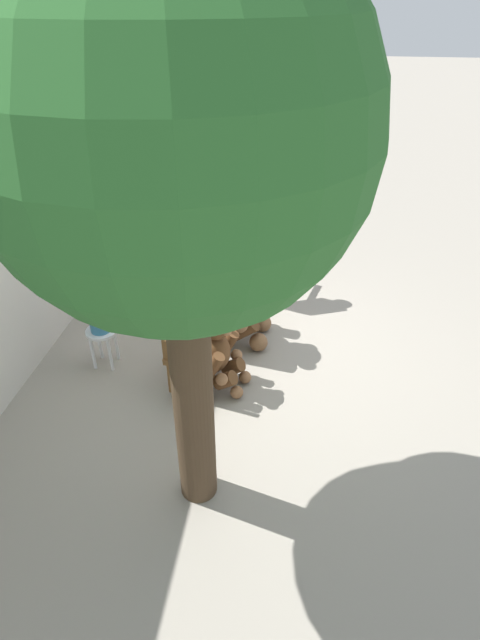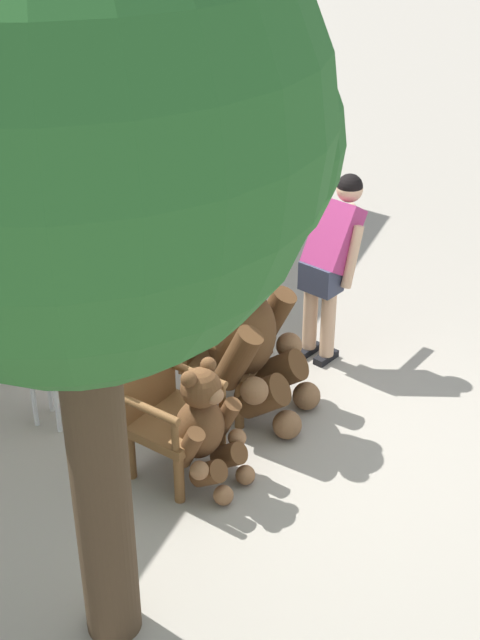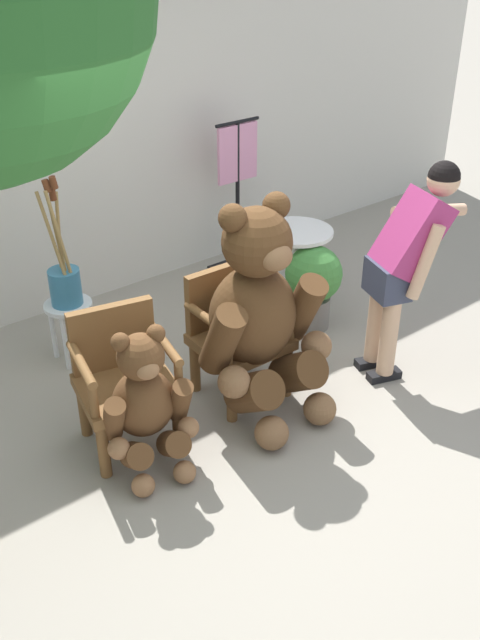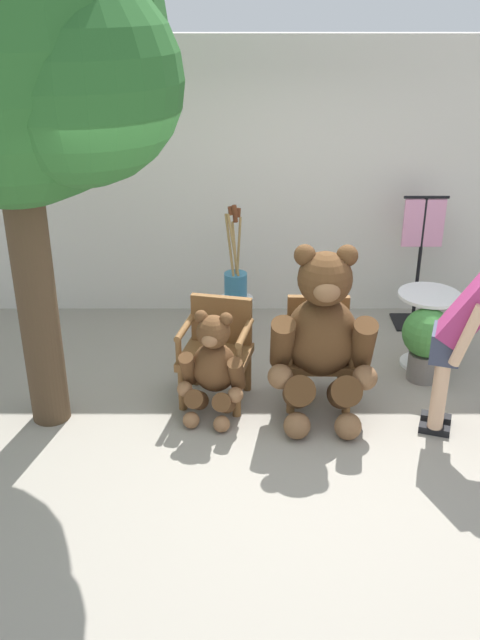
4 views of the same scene
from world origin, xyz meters
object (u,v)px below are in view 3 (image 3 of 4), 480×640
object	(u,v)px
white_stool	(69,316)
brush_bucket	(64,279)
potted_plant	(313,281)
wooden_chair_left	(123,376)
teddy_bear_small	(146,403)
teddy_bear_large	(260,314)
wooden_chair_right	(235,330)
round_side_table	(296,262)
clothing_display_stand	(238,195)
person_visitor	(407,255)

from	to	relation	value
white_stool	brush_bucket	distance (m)	0.30
potted_plant	wooden_chair_left	bearing A→B (deg)	-171.15
teddy_bear_small	teddy_bear_large	bearing A→B (deg)	2.00
wooden_chair_left	brush_bucket	bearing A→B (deg)	81.69
wooden_chair_right	round_side_table	world-z (taller)	wooden_chair_right
round_side_table	wooden_chair_left	bearing A→B (deg)	-163.88
teddy_bear_small	brush_bucket	world-z (taller)	brush_bucket
white_stool	teddy_bear_small	bearing A→B (deg)	-97.58
wooden_chair_left	potted_plant	xyz separation A→B (m)	(1.83, 0.29, -0.07)
clothing_display_stand	potted_plant	bearing A→B (deg)	-98.15
potted_plant	teddy_bear_small	bearing A→B (deg)	-162.84
wooden_chair_right	potted_plant	bearing A→B (deg)	16.09
teddy_bear_small	round_side_table	distance (m)	2.09
teddy_bear_small	potted_plant	size ratio (longest dim) A/B	1.34
teddy_bear_small	white_stool	xyz separation A→B (m)	(0.18, 1.32, -0.09)
wooden_chair_left	teddy_bear_large	xyz separation A→B (m)	(0.85, -0.26, 0.24)
white_stool	clothing_display_stand	size ratio (longest dim) A/B	0.34
teddy_bear_small	round_side_table	size ratio (longest dim) A/B	1.27
teddy_bear_large	brush_bucket	bearing A→B (deg)	118.40
white_stool	potted_plant	distance (m)	1.84
brush_bucket	clothing_display_stand	bearing A→B (deg)	12.30
teddy_bear_large	potted_plant	size ratio (longest dim) A/B	2.12
teddy_bear_large	round_side_table	size ratio (longest dim) A/B	2.00
white_stool	teddy_bear_large	bearing A→B (deg)	-61.67
teddy_bear_large	brush_bucket	distance (m)	1.46
brush_bucket	clothing_display_stand	xyz separation A→B (m)	(1.85, 0.40, 0.06)
brush_bucket	potted_plant	world-z (taller)	brush_bucket
brush_bucket	round_side_table	bearing A→B (deg)	-15.50
teddy_bear_small	white_stool	bearing A→B (deg)	82.42
white_stool	potted_plant	world-z (taller)	potted_plant
teddy_bear_small	person_visitor	xyz separation A→B (m)	(1.90, -0.23, 0.46)
teddy_bear_large	potted_plant	distance (m)	1.17
teddy_bear_small	brush_bucket	distance (m)	1.34
teddy_bear_small	white_stool	size ratio (longest dim) A/B	1.98
wooden_chair_right	potted_plant	xyz separation A→B (m)	(0.98, 0.28, -0.07)
clothing_display_stand	wooden_chair_left	bearing A→B (deg)	-144.38
wooden_chair_right	clothing_display_stand	bearing A→B (deg)	51.22
wooden_chair_right	person_visitor	xyz separation A→B (m)	(1.03, -0.52, 0.44)
wooden_chair_right	teddy_bear_small	size ratio (longest dim) A/B	0.94
round_side_table	potted_plant	distance (m)	0.27
teddy_bear_large	teddy_bear_small	xyz separation A→B (m)	(-0.87, -0.03, -0.26)
wooden_chair_right	person_visitor	size ratio (longest dim) A/B	0.57
round_side_table	person_visitor	bearing A→B (deg)	-90.61
wooden_chair_right	round_side_table	size ratio (longest dim) A/B	1.19
clothing_display_stand	round_side_table	bearing A→B (deg)	-97.00
teddy_bear_small	brush_bucket	size ratio (longest dim) A/B	0.96
teddy_bear_large	clothing_display_stand	size ratio (longest dim) A/B	1.06
wooden_chair_right	brush_bucket	bearing A→B (deg)	124.23
clothing_display_stand	brush_bucket	bearing A→B (deg)	-167.70
potted_plant	teddy_bear_large	bearing A→B (deg)	-151.19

